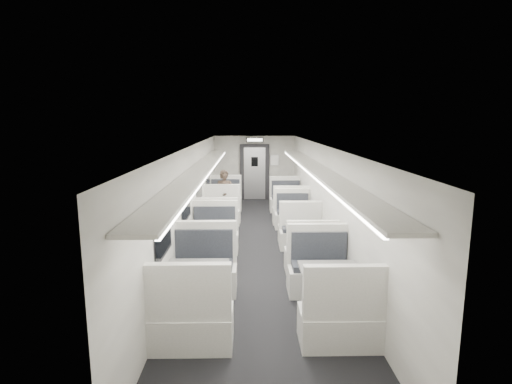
{
  "coord_description": "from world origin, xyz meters",
  "views": [
    {
      "loc": [
        -0.22,
        -8.95,
        2.94
      ],
      "look_at": [
        -0.04,
        0.66,
        1.23
      ],
      "focal_mm": 28.0,
      "sensor_mm": 36.0,
      "label": 1
    }
  ],
  "objects_px": {
    "booth_left_d": "(198,290)",
    "vestibule_door": "(255,172)",
    "booth_right_d": "(329,291)",
    "passenger": "(225,197)",
    "booth_right_a": "(288,205)",
    "booth_right_b": "(296,222)",
    "booth_left_a": "(224,203)",
    "booth_left_b": "(220,218)",
    "booth_left_c": "(211,246)",
    "exit_sign": "(255,140)",
    "booth_right_c": "(305,242)"
  },
  "relations": [
    {
      "from": "booth_left_c",
      "to": "booth_right_a",
      "type": "relative_size",
      "value": 1.02
    },
    {
      "from": "booth_left_b",
      "to": "passenger",
      "type": "distance_m",
      "value": 1.05
    },
    {
      "from": "booth_right_b",
      "to": "vestibule_door",
      "type": "bearing_deg",
      "value": 101.74
    },
    {
      "from": "booth_left_a",
      "to": "exit_sign",
      "type": "relative_size",
      "value": 3.47
    },
    {
      "from": "booth_right_b",
      "to": "booth_right_c",
      "type": "bearing_deg",
      "value": -90.0
    },
    {
      "from": "booth_left_b",
      "to": "booth_right_d",
      "type": "height_order",
      "value": "booth_right_d"
    },
    {
      "from": "booth_left_a",
      "to": "passenger",
      "type": "height_order",
      "value": "passenger"
    },
    {
      "from": "booth_right_c",
      "to": "passenger",
      "type": "bearing_deg",
      "value": 121.3
    },
    {
      "from": "booth_right_c",
      "to": "booth_right_d",
      "type": "relative_size",
      "value": 0.92
    },
    {
      "from": "booth_right_d",
      "to": "booth_left_d",
      "type": "bearing_deg",
      "value": 179.36
    },
    {
      "from": "booth_left_a",
      "to": "booth_right_b",
      "type": "height_order",
      "value": "booth_left_a"
    },
    {
      "from": "booth_left_a",
      "to": "passenger",
      "type": "bearing_deg",
      "value": -84.95
    },
    {
      "from": "booth_left_a",
      "to": "passenger",
      "type": "xyz_separation_m",
      "value": [
        0.08,
        -0.89,
        0.39
      ]
    },
    {
      "from": "exit_sign",
      "to": "booth_right_b",
      "type": "bearing_deg",
      "value": -76.98
    },
    {
      "from": "booth_right_d",
      "to": "passenger",
      "type": "height_order",
      "value": "passenger"
    },
    {
      "from": "vestibule_door",
      "to": "booth_right_b",
      "type": "bearing_deg",
      "value": -78.26
    },
    {
      "from": "booth_left_a",
      "to": "booth_right_a",
      "type": "bearing_deg",
      "value": -6.55
    },
    {
      "from": "booth_left_a",
      "to": "booth_right_a",
      "type": "xyz_separation_m",
      "value": [
        2.0,
        -0.23,
        -0.01
      ]
    },
    {
      "from": "booth_left_a",
      "to": "booth_right_a",
      "type": "height_order",
      "value": "booth_left_a"
    },
    {
      "from": "booth_right_b",
      "to": "exit_sign",
      "type": "bearing_deg",
      "value": 103.02
    },
    {
      "from": "booth_left_a",
      "to": "vestibule_door",
      "type": "bearing_deg",
      "value": 68.69
    },
    {
      "from": "booth_left_d",
      "to": "booth_left_c",
      "type": "bearing_deg",
      "value": 90.0
    },
    {
      "from": "booth_right_a",
      "to": "passenger",
      "type": "xyz_separation_m",
      "value": [
        -1.92,
        -0.66,
        0.4
      ]
    },
    {
      "from": "booth_right_b",
      "to": "booth_right_d",
      "type": "distance_m",
      "value": 4.37
    },
    {
      "from": "vestibule_door",
      "to": "booth_left_a",
      "type": "bearing_deg",
      "value": -111.31
    },
    {
      "from": "booth_right_c",
      "to": "booth_right_d",
      "type": "height_order",
      "value": "booth_right_d"
    },
    {
      "from": "booth_left_d",
      "to": "vestibule_door",
      "type": "bearing_deg",
      "value": 83.77
    },
    {
      "from": "booth_left_c",
      "to": "booth_right_d",
      "type": "relative_size",
      "value": 0.98
    },
    {
      "from": "passenger",
      "to": "vestibule_door",
      "type": "xyz_separation_m",
      "value": [
        0.92,
        3.46,
        0.26
      ]
    },
    {
      "from": "booth_right_a",
      "to": "booth_right_c",
      "type": "height_order",
      "value": "booth_right_a"
    },
    {
      "from": "booth_left_b",
      "to": "booth_right_d",
      "type": "relative_size",
      "value": 0.94
    },
    {
      "from": "passenger",
      "to": "booth_left_d",
      "type": "bearing_deg",
      "value": -88.48
    },
    {
      "from": "booth_right_a",
      "to": "booth_left_d",
      "type": "bearing_deg",
      "value": -107.45
    },
    {
      "from": "booth_left_b",
      "to": "booth_right_c",
      "type": "bearing_deg",
      "value": -47.63
    },
    {
      "from": "booth_left_c",
      "to": "exit_sign",
      "type": "bearing_deg",
      "value": 81.16
    },
    {
      "from": "booth_right_b",
      "to": "booth_right_c",
      "type": "xyz_separation_m",
      "value": [
        0.0,
        -1.81,
        0.0
      ]
    },
    {
      "from": "booth_left_a",
      "to": "booth_left_d",
      "type": "xyz_separation_m",
      "value": [
        0.0,
        -6.59,
        0.02
      ]
    },
    {
      "from": "booth_left_c",
      "to": "vestibule_door",
      "type": "relative_size",
      "value": 1.03
    },
    {
      "from": "booth_left_b",
      "to": "exit_sign",
      "type": "height_order",
      "value": "exit_sign"
    },
    {
      "from": "vestibule_door",
      "to": "booth_left_c",
      "type": "bearing_deg",
      "value": -98.23
    },
    {
      "from": "passenger",
      "to": "booth_left_b",
      "type": "bearing_deg",
      "value": -92.35
    },
    {
      "from": "booth_right_b",
      "to": "booth_right_a",
      "type": "bearing_deg",
      "value": 90.0
    },
    {
      "from": "booth_right_a",
      "to": "booth_left_c",
      "type": "bearing_deg",
      "value": -115.87
    },
    {
      "from": "booth_left_c",
      "to": "passenger",
      "type": "bearing_deg",
      "value": 88.69
    },
    {
      "from": "booth_right_a",
      "to": "passenger",
      "type": "distance_m",
      "value": 2.07
    },
    {
      "from": "booth_right_b",
      "to": "vestibule_door",
      "type": "relative_size",
      "value": 0.96
    },
    {
      "from": "booth_right_a",
      "to": "booth_right_c",
      "type": "xyz_separation_m",
      "value": [
        0.0,
        -3.82,
        -0.02
      ]
    },
    {
      "from": "booth_left_b",
      "to": "vestibule_door",
      "type": "bearing_deg",
      "value": 77.26
    },
    {
      "from": "booth_left_a",
      "to": "exit_sign",
      "type": "xyz_separation_m",
      "value": [
        1.0,
        2.08,
        1.9
      ]
    },
    {
      "from": "vestibule_door",
      "to": "booth_left_d",
      "type": "bearing_deg",
      "value": -96.23
    }
  ]
}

